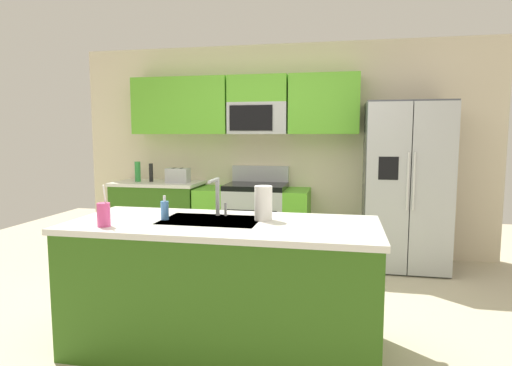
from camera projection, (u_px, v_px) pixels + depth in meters
ground_plane at (242, 319)px, 3.49m from camera, size 9.00×9.00×0.00m
kitchen_wall_unit at (269, 136)px, 5.38m from camera, size 5.20×0.43×2.60m
back_counter at (159, 216)px, 5.49m from camera, size 1.09×0.63×0.90m
range_oven at (253, 221)px, 5.25m from camera, size 1.36×0.61×1.10m
refrigerator at (405, 186)px, 4.78m from camera, size 0.90×0.76×1.85m
island_counter at (223, 285)px, 2.99m from camera, size 2.12×0.89×0.90m
toaster at (178, 175)px, 5.32m from camera, size 0.28×0.16×0.18m
pepper_mill at (151, 173)px, 5.44m from camera, size 0.05×0.05×0.23m
bottle_green at (138, 172)px, 5.44m from camera, size 0.07×0.07×0.25m
sink_faucet at (217, 193)px, 3.12m from camera, size 0.09×0.21×0.28m
drink_cup_pink at (104, 214)px, 2.78m from camera, size 0.08×0.08×0.27m
soap_dispenser at (165, 210)px, 3.01m from camera, size 0.06×0.06×0.17m
paper_towel_roll at (263, 203)px, 2.99m from camera, size 0.12×0.12×0.24m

